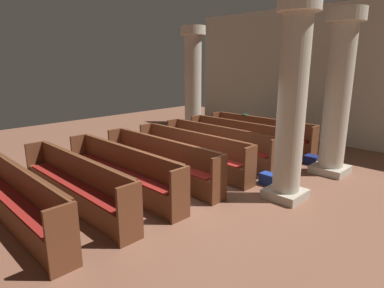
{
  "coord_description": "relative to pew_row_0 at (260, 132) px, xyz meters",
  "views": [
    {
      "loc": [
        5.01,
        -4.91,
        2.73
      ],
      "look_at": [
        -0.44,
        0.58,
        0.75
      ],
      "focal_mm": 30.6,
      "sensor_mm": 36.0,
      "label": 1
    }
  ],
  "objects": [
    {
      "name": "pew_row_3",
      "position": [
        0.0,
        -3.11,
        0.0
      ],
      "size": [
        3.68,
        0.46,
        0.96
      ],
      "color": "brown",
      "rests_on": "ground"
    },
    {
      "name": "pew_row_5",
      "position": [
        0.0,
        -5.18,
        0.0
      ],
      "size": [
        3.68,
        0.47,
        0.96
      ],
      "color": "brown",
      "rests_on": "ground"
    },
    {
      "name": "pew_row_4",
      "position": [
        0.0,
        -4.14,
        0.0
      ],
      "size": [
        3.68,
        0.46,
        0.96
      ],
      "color": "brown",
      "rests_on": "ground"
    },
    {
      "name": "pew_row_2",
      "position": [
        0.0,
        -2.07,
        0.0
      ],
      "size": [
        3.68,
        0.47,
        0.96
      ],
      "color": "brown",
      "rests_on": "ground"
    },
    {
      "name": "hymn_book",
      "position": [
        -0.72,
        0.19,
        0.47
      ],
      "size": [
        0.15,
        0.22,
        0.03
      ],
      "primitive_type": "cube",
      "color": "#194723",
      "rests_on": "pew_row_0"
    },
    {
      "name": "pew_row_0",
      "position": [
        0.0,
        0.0,
        0.0
      ],
      "size": [
        3.68,
        0.47,
        0.96
      ],
      "color": "brown",
      "rests_on": "ground"
    },
    {
      "name": "pillar_aisle_side",
      "position": [
        2.63,
        -0.82,
        1.51
      ],
      "size": [
        0.86,
        0.86,
        3.88
      ],
      "color": "#B6AD9A",
      "rests_on": "ground"
    },
    {
      "name": "back_wall",
      "position": [
        0.64,
        2.21,
        1.75
      ],
      "size": [
        10.0,
        0.16,
        4.5
      ],
      "primitive_type": "cube",
      "color": "beige",
      "rests_on": "ground"
    },
    {
      "name": "pillar_aisle_rear",
      "position": [
        2.63,
        -3.03,
        1.51
      ],
      "size": [
        0.79,
        0.79,
        3.88
      ],
      "color": "#B6AD9A",
      "rests_on": "ground"
    },
    {
      "name": "pew_row_7",
      "position": [
        0.0,
        -7.25,
        0.0
      ],
      "size": [
        3.68,
        0.46,
        0.96
      ],
      "color": "brown",
      "rests_on": "ground"
    },
    {
      "name": "kneeler_box_navy",
      "position": [
        1.99,
        -0.47,
        -0.39
      ],
      "size": [
        0.36,
        0.3,
        0.23
      ],
      "primitive_type": "cube",
      "color": "navy",
      "rests_on": "ground"
    },
    {
      "name": "kneeler_box_blue",
      "position": [
        2.02,
        -2.62,
        -0.37
      ],
      "size": [
        0.44,
        0.26,
        0.26
      ],
      "primitive_type": "cube",
      "color": "navy",
      "rests_on": "ground"
    },
    {
      "name": "lectern",
      "position": [
        0.29,
        1.36,
        -0.05
      ],
      "size": [
        0.48,
        0.45,
        1.08
      ],
      "color": "#562B1A",
      "rests_on": "ground"
    },
    {
      "name": "ground_plane",
      "position": [
        0.64,
        -3.87,
        -0.5
      ],
      "size": [
        19.2,
        19.2,
        0.0
      ],
      "primitive_type": "plane",
      "color": "brown"
    },
    {
      "name": "pillar_far_side",
      "position": [
        -2.58,
        -0.44,
        1.51
      ],
      "size": [
        0.86,
        0.86,
        3.88
      ],
      "color": "#B6AD9A",
      "rests_on": "ground"
    },
    {
      "name": "pew_row_1",
      "position": [
        0.0,
        -1.04,
        0.0
      ],
      "size": [
        3.68,
        0.46,
        0.96
      ],
      "color": "brown",
      "rests_on": "ground"
    },
    {
      "name": "pew_row_6",
      "position": [
        0.0,
        -6.22,
        0.0
      ],
      "size": [
        3.68,
        0.46,
        0.96
      ],
      "color": "brown",
      "rests_on": "ground"
    }
  ]
}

